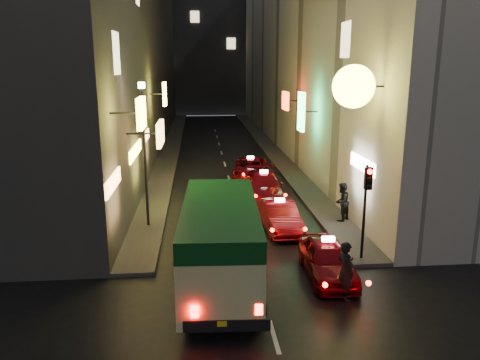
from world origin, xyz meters
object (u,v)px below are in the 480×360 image
object	(u,v)px
pedestrian_crossing	(345,267)
traffic_light	(367,192)
taxi_near	(327,256)
minibus	(220,235)
lamp_post	(144,145)

from	to	relation	value
pedestrian_crossing	traffic_light	size ratio (longest dim) A/B	0.61
taxi_near	pedestrian_crossing	bearing A→B (deg)	-86.53
taxi_near	traffic_light	size ratio (longest dim) A/B	1.34
pedestrian_crossing	minibus	bearing A→B (deg)	55.59
minibus	traffic_light	xyz separation A→B (m)	(5.28, 1.48, 0.89)
minibus	pedestrian_crossing	distance (m)	4.00
taxi_near	traffic_light	bearing A→B (deg)	32.10
pedestrian_crossing	lamp_post	bearing A→B (deg)	25.62
taxi_near	pedestrian_crossing	xyz separation A→B (m)	(0.10, -1.61, 0.32)
minibus	lamp_post	distance (m)	6.95
minibus	traffic_light	bearing A→B (deg)	15.64
traffic_light	minibus	bearing A→B (deg)	-164.36
taxi_near	lamp_post	world-z (taller)	lamp_post
pedestrian_crossing	lamp_post	xyz separation A→B (m)	(-6.68, 7.16, 2.66)
minibus	taxi_near	xyz separation A→B (m)	(3.66, 0.46, -1.05)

